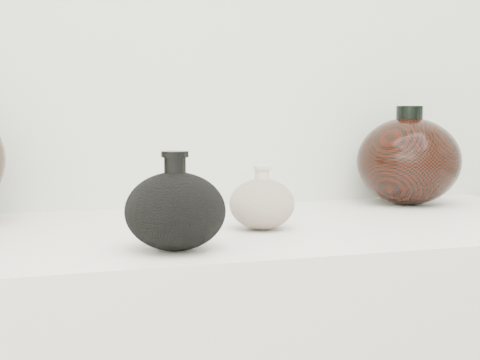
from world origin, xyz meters
name	(u,v)px	position (x,y,z in m)	size (l,w,h in m)	color
black_gourd_vase	(175,210)	(-0.13, 0.79, 0.95)	(0.15, 0.15, 0.12)	black
cream_gourd_vase	(262,203)	(0.03, 0.91, 0.94)	(0.12, 0.12, 0.09)	beige
right_round_pot	(408,161)	(0.39, 1.10, 0.98)	(0.23, 0.23, 0.19)	black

